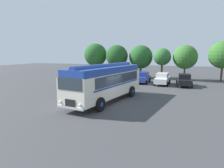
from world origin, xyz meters
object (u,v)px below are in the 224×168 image
(car_mid_left, at_px, (143,77))
(car_mid_right, at_px, (162,79))
(car_near_left, at_px, (123,77))
(car_far_right, at_px, (184,80))
(vintage_bus, at_px, (106,81))
(box_van, at_px, (104,73))

(car_mid_left, xyz_separation_m, car_mid_right, (2.99, -0.70, 0.00))
(car_near_left, relative_size, car_far_right, 1.00)
(car_mid_left, distance_m, car_far_right, 6.01)
(vintage_bus, distance_m, car_mid_left, 12.82)
(car_mid_left, height_order, car_mid_right, same)
(vintage_bus, bearing_deg, car_mid_left, 87.06)
(car_mid_left, height_order, car_far_right, same)
(car_mid_left, bearing_deg, car_near_left, -169.04)
(box_van, bearing_deg, car_far_right, 0.26)
(vintage_bus, bearing_deg, car_far_right, 60.79)
(car_mid_left, bearing_deg, car_mid_right, -13.25)
(car_near_left, distance_m, box_van, 3.02)
(car_mid_right, bearing_deg, car_near_left, 178.54)
(car_mid_left, xyz_separation_m, car_far_right, (5.93, -0.99, 0.00))
(car_near_left, height_order, car_mid_left, same)
(car_far_right, relative_size, box_van, 0.74)
(vintage_bus, height_order, car_mid_left, vintage_bus)
(car_near_left, distance_m, car_mid_left, 2.92)
(vintage_bus, distance_m, car_far_right, 13.53)
(box_van, bearing_deg, car_near_left, 9.51)
(vintage_bus, distance_m, box_van, 12.81)
(car_mid_left, height_order, box_van, box_van)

